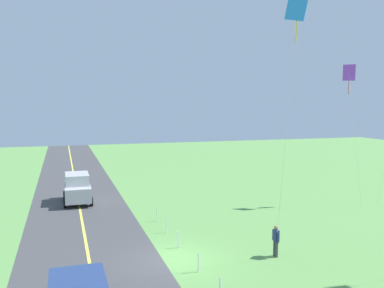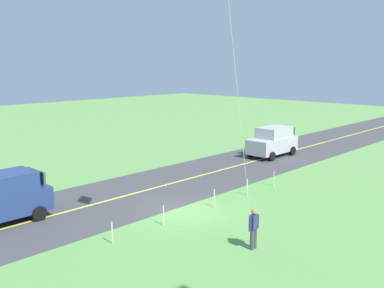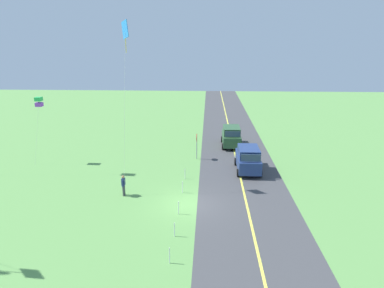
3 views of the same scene
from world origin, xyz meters
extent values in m
cube|color=#60994C|center=(0.00, 0.00, -0.05)|extent=(120.00, 120.00, 0.10)
cube|color=#424244|center=(0.00, -4.00, 0.00)|extent=(120.00, 7.00, 0.00)
cube|color=#E5E04C|center=(0.00, -4.00, 0.01)|extent=(120.00, 0.16, 0.00)
cube|color=#334756|center=(4.96, -4.77, 1.84)|extent=(0.10, 1.62, 0.60)
cube|color=#B7B7BC|center=(-13.79, -4.07, 0.89)|extent=(4.40, 1.90, 1.10)
cube|color=#B7B7BC|center=(-14.04, -4.07, 1.84)|extent=(2.73, 1.75, 0.80)
cube|color=#334756|center=(-12.95, -4.07, 1.84)|extent=(0.10, 1.62, 0.64)
cube|color=#334756|center=(-15.66, -4.07, 1.84)|extent=(0.10, 1.62, 0.60)
cylinder|color=black|center=(-12.36, -3.12, 0.34)|extent=(0.68, 0.22, 0.68)
cylinder|color=black|center=(-12.36, -5.02, 0.34)|extent=(0.68, 0.22, 0.68)
cylinder|color=black|center=(-15.22, -3.12, 0.34)|extent=(0.68, 0.22, 0.68)
cylinder|color=black|center=(-15.22, -5.02, 0.34)|extent=(0.68, 0.22, 0.68)
cylinder|color=#3F3F47|center=(1.08, 5.04, 0.41)|extent=(0.16, 0.16, 0.82)
cylinder|color=#3F3F47|center=(1.26, 5.04, 0.41)|extent=(0.16, 0.16, 0.82)
cube|color=navy|center=(1.17, 5.04, 1.10)|extent=(0.36, 0.22, 0.56)
cylinder|color=navy|center=(0.93, 5.04, 1.05)|extent=(0.10, 0.10, 0.52)
cylinder|color=navy|center=(1.41, 5.04, 1.05)|extent=(0.10, 0.10, 0.52)
sphere|color=#9E704C|center=(1.17, 5.04, 1.49)|extent=(0.22, 0.22, 0.22)
cylinder|color=silver|center=(2.13, 4.91, 5.95)|extent=(1.94, 0.29, 11.91)
cube|color=#2D8CE5|center=(3.10, 4.77, 11.91)|extent=(0.93, 0.71, 1.36)
cylinder|color=yellow|center=(3.10, 4.77, 11.01)|extent=(0.04, 0.04, 1.40)
cylinder|color=silver|center=(-6.33, 15.62, 5.01)|extent=(2.00, 0.03, 10.02)
cube|color=purple|center=(-7.32, 15.62, 10.01)|extent=(0.68, 0.67, 1.21)
cylinder|color=red|center=(-7.32, 15.62, 9.11)|extent=(0.04, 0.04, 1.40)
cylinder|color=silver|center=(-6.82, 0.70, 0.45)|extent=(0.05, 0.05, 0.90)
cylinder|color=silver|center=(-4.26, 0.70, 0.45)|extent=(0.05, 0.05, 0.90)
cylinder|color=silver|center=(-1.53, 0.70, 0.45)|extent=(0.05, 0.05, 0.90)
cylinder|color=silver|center=(1.88, 0.70, 0.45)|extent=(0.05, 0.05, 0.90)
cylinder|color=silver|center=(4.64, 0.70, 0.45)|extent=(0.05, 0.05, 0.90)
camera|label=1|loc=(19.50, -5.10, 7.72)|focal=39.22mm
camera|label=2|loc=(14.22, 14.31, 7.06)|focal=40.81mm
camera|label=3|loc=(-21.83, -1.21, 10.94)|focal=31.69mm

